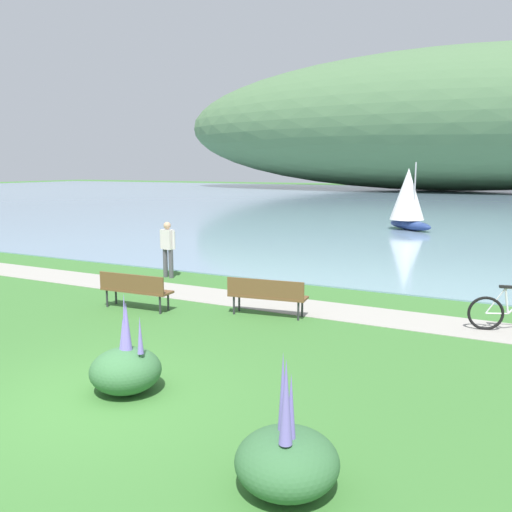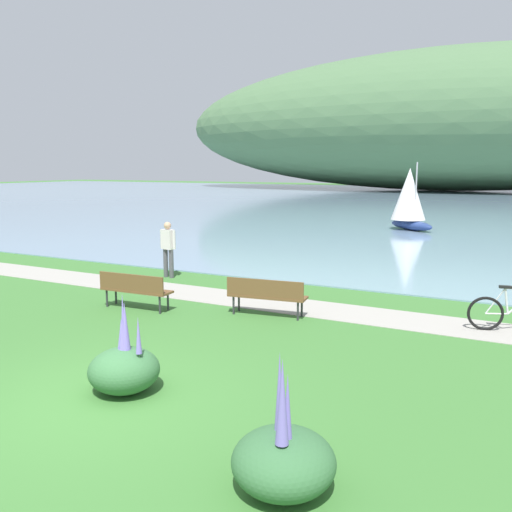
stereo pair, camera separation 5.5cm
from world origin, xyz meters
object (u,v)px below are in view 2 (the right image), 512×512
park_bench_further_along (135,288)px  sailboat_nearest_to_shore (409,198)px  person_at_shoreline (168,246)px  park_bench_near_camera (266,294)px

park_bench_further_along → sailboat_nearest_to_shore: size_ratio=0.51×
park_bench_further_along → person_at_shoreline: bearing=114.2°
park_bench_near_camera → park_bench_further_along: size_ratio=1.01×
park_bench_further_along → person_at_shoreline: 3.77m
person_at_shoreline → sailboat_nearest_to_shore: bearing=76.2°
park_bench_near_camera → person_at_shoreline: size_ratio=1.08×
person_at_shoreline → sailboat_nearest_to_shore: sailboat_nearest_to_shore is taller
person_at_shoreline → sailboat_nearest_to_shore: (3.91, 15.95, 0.73)m
person_at_shoreline → sailboat_nearest_to_shore: 16.44m
person_at_shoreline → sailboat_nearest_to_shore: size_ratio=0.48×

